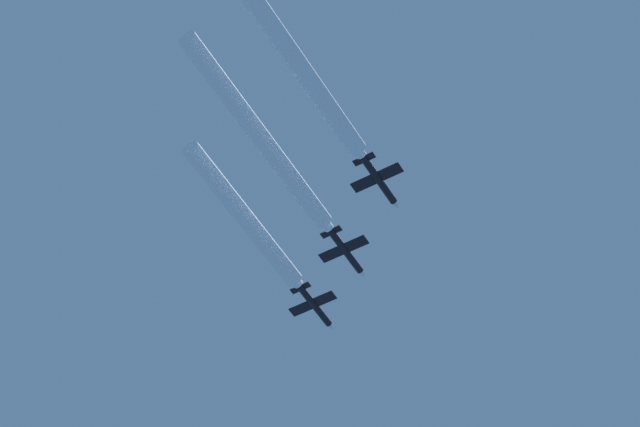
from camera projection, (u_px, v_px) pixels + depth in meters
jet_lead at (315, 306)px, 221.20m from camera, size 7.94×11.57×2.78m
jet_second_echelon at (346, 252)px, 211.66m from camera, size 7.94×11.57×2.78m
jet_third_echelon at (379, 181)px, 201.76m from camera, size 7.94×11.57×2.78m
smoke_trail_lead at (246, 219)px, 209.92m from camera, size 2.75×30.87×2.75m
smoke_trail_second_echelon at (261, 138)px, 198.26m from camera, size 2.75×38.70×2.75m
smoke_trail_third_echelon at (305, 75)px, 190.23m from camera, size 2.75×31.79×2.75m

